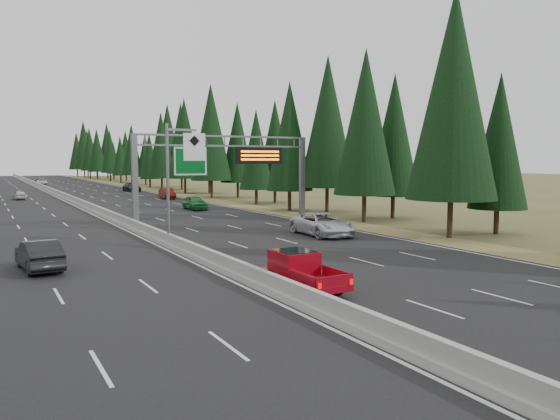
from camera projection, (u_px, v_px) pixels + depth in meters
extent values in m
plane|color=#4D4E24|center=(467.00, 385.00, 13.89)|extent=(400.00, 400.00, 0.00)
cube|color=black|center=(60.00, 197.00, 83.69)|extent=(32.00, 260.00, 0.08)
cube|color=olive|center=(173.00, 194.00, 92.24)|extent=(3.60, 260.00, 0.06)
cube|color=gray|center=(60.00, 196.00, 83.68)|extent=(0.70, 260.00, 0.30)
cube|color=gray|center=(60.00, 193.00, 83.64)|extent=(0.30, 260.00, 0.60)
cube|color=slate|center=(135.00, 182.00, 44.23)|extent=(0.45, 0.45, 7.80)
cube|color=gray|center=(136.00, 227.00, 44.58)|extent=(0.90, 0.90, 0.30)
cube|color=slate|center=(302.00, 178.00, 51.84)|extent=(0.45, 0.45, 7.80)
cube|color=gray|center=(302.00, 218.00, 52.18)|extent=(0.90, 0.90, 0.30)
cube|color=slate|center=(225.00, 136.00, 47.69)|extent=(15.85, 0.35, 0.16)
cube|color=slate|center=(225.00, 146.00, 47.77)|extent=(15.85, 0.35, 0.16)
cube|color=#054C19|center=(190.00, 161.00, 46.10)|extent=(3.00, 0.10, 2.50)
cube|color=silver|center=(191.00, 161.00, 46.04)|extent=(2.85, 0.02, 2.35)
cube|color=#054C19|center=(201.00, 144.00, 46.44)|extent=(1.10, 0.10, 0.45)
cube|color=black|center=(259.00, 156.00, 49.13)|extent=(4.50, 0.40, 1.50)
cube|color=orange|center=(260.00, 152.00, 48.90)|extent=(3.80, 0.02, 0.18)
cube|color=orange|center=(260.00, 156.00, 48.93)|extent=(3.80, 0.02, 0.18)
cube|color=orange|center=(260.00, 159.00, 48.97)|extent=(3.80, 0.02, 0.18)
cylinder|color=slate|center=(168.00, 185.00, 35.33)|extent=(0.20, 0.20, 8.00)
cube|color=gray|center=(169.00, 245.00, 35.69)|extent=(0.50, 0.50, 0.20)
cube|color=slate|center=(182.00, 130.00, 35.48)|extent=(2.00, 0.15, 0.15)
cube|color=silver|center=(194.00, 147.00, 35.86)|extent=(1.50, 0.06, 1.80)
cylinder|color=black|center=(450.00, 219.00, 39.71)|extent=(0.40, 0.40, 2.88)
cone|color=black|center=(453.00, 94.00, 38.89)|extent=(6.48, 6.48, 15.11)
cylinder|color=black|center=(496.00, 221.00, 42.24)|extent=(0.40, 0.40, 1.98)
cone|color=black|center=(499.00, 141.00, 41.67)|extent=(4.46, 4.46, 10.40)
cylinder|color=black|center=(364.00, 208.00, 50.59)|extent=(0.40, 0.40, 2.55)
cone|color=black|center=(365.00, 122.00, 49.86)|extent=(5.73, 5.73, 13.36)
cylinder|color=black|center=(393.00, 207.00, 53.51)|extent=(0.40, 0.40, 2.26)
cone|color=black|center=(394.00, 135.00, 52.87)|extent=(5.07, 5.07, 11.84)
cylinder|color=black|center=(290.00, 201.00, 61.45)|extent=(0.40, 0.40, 2.32)
cone|color=black|center=(290.00, 136.00, 60.79)|extent=(5.22, 5.22, 12.17)
cylinder|color=black|center=(327.00, 199.00, 60.49)|extent=(0.40, 0.40, 2.74)
cone|color=black|center=(328.00, 121.00, 59.71)|extent=(6.18, 6.18, 14.41)
cylinder|color=black|center=(256.00, 197.00, 70.69)|extent=(0.40, 0.40, 1.96)
cone|color=black|center=(256.00, 149.00, 70.13)|extent=(4.41, 4.41, 10.29)
cylinder|color=black|center=(275.00, 194.00, 73.62)|extent=(0.40, 0.40, 2.21)
cone|color=black|center=(275.00, 143.00, 73.00)|extent=(4.96, 4.96, 11.58)
cylinder|color=black|center=(212.00, 189.00, 81.57)|extent=(0.40, 0.40, 2.72)
cone|color=black|center=(211.00, 132.00, 80.80)|extent=(6.13, 6.13, 14.30)
cylinder|color=black|center=(238.00, 190.00, 83.81)|extent=(0.40, 0.40, 2.33)
cone|color=black|center=(237.00, 142.00, 83.15)|extent=(5.24, 5.24, 12.23)
cylinder|color=black|center=(185.00, 186.00, 93.93)|extent=(0.40, 0.40, 2.61)
cone|color=black|center=(184.00, 138.00, 93.19)|extent=(5.87, 5.87, 13.71)
cylinder|color=black|center=(209.00, 186.00, 94.28)|extent=(0.40, 0.40, 2.59)
cone|color=black|center=(209.00, 139.00, 93.54)|extent=(5.83, 5.83, 13.60)
cylinder|color=black|center=(162.00, 184.00, 103.34)|extent=(0.40, 0.40, 2.36)
cone|color=black|center=(161.00, 145.00, 102.67)|extent=(5.32, 5.32, 12.41)
cylinder|color=black|center=(182.00, 183.00, 106.91)|extent=(0.40, 0.40, 2.70)
cone|color=black|center=(181.00, 139.00, 106.14)|extent=(6.08, 6.08, 14.19)
cylinder|color=black|center=(150.00, 183.00, 113.92)|extent=(0.40, 0.40, 1.82)
cone|color=black|center=(149.00, 156.00, 113.41)|extent=(4.10, 4.10, 9.57)
cylinder|color=black|center=(168.00, 180.00, 116.85)|extent=(0.40, 0.40, 2.83)
cone|color=black|center=(168.00, 139.00, 116.04)|extent=(6.36, 6.36, 14.84)
cylinder|color=black|center=(132.00, 180.00, 126.60)|extent=(0.40, 0.40, 2.26)
cone|color=black|center=(132.00, 150.00, 125.96)|extent=(5.07, 5.07, 11.84)
cylinder|color=black|center=(146.00, 181.00, 126.83)|extent=(0.40, 0.40, 1.91)
cone|color=black|center=(145.00, 155.00, 126.29)|extent=(4.31, 4.31, 10.05)
cylinder|color=black|center=(121.00, 179.00, 137.49)|extent=(0.40, 0.40, 1.90)
cone|color=black|center=(120.00, 156.00, 136.95)|extent=(4.28, 4.28, 9.98)
cylinder|color=black|center=(132.00, 178.00, 139.58)|extent=(0.40, 0.40, 2.19)
cone|color=black|center=(131.00, 151.00, 138.96)|extent=(4.93, 4.93, 11.49)
cylinder|color=black|center=(111.00, 177.00, 149.86)|extent=(0.40, 0.40, 2.26)
cone|color=black|center=(110.00, 151.00, 149.22)|extent=(5.08, 5.08, 11.85)
cylinder|color=black|center=(126.00, 177.00, 150.84)|extent=(0.40, 0.40, 2.24)
cone|color=black|center=(126.00, 151.00, 150.21)|extent=(5.04, 5.04, 11.75)
cylinder|color=black|center=(98.00, 176.00, 159.38)|extent=(0.40, 0.40, 2.39)
cone|color=black|center=(97.00, 150.00, 158.70)|extent=(5.38, 5.38, 12.55)
cylinder|color=black|center=(114.00, 177.00, 161.10)|extent=(0.40, 0.40, 1.80)
cone|color=black|center=(114.00, 157.00, 160.58)|extent=(4.05, 4.05, 9.45)
cylinder|color=black|center=(90.00, 175.00, 168.71)|extent=(0.40, 0.40, 2.53)
cone|color=black|center=(90.00, 149.00, 167.99)|extent=(5.69, 5.69, 13.27)
cylinder|color=black|center=(108.00, 174.00, 170.78)|extent=(0.40, 0.40, 2.77)
cone|color=black|center=(107.00, 146.00, 170.00)|extent=(6.23, 6.23, 14.54)
cylinder|color=black|center=(85.00, 173.00, 179.91)|extent=(0.40, 0.40, 3.00)
cone|color=black|center=(84.00, 144.00, 179.06)|extent=(6.74, 6.74, 15.73)
cylinder|color=black|center=(97.00, 174.00, 183.89)|extent=(0.40, 0.40, 1.83)
cone|color=black|center=(97.00, 157.00, 183.37)|extent=(4.12, 4.12, 9.60)
cylinder|color=black|center=(77.00, 173.00, 190.90)|extent=(0.40, 0.40, 2.49)
cone|color=black|center=(77.00, 151.00, 190.19)|extent=(5.59, 5.59, 13.05)
cylinder|color=black|center=(88.00, 173.00, 194.33)|extent=(0.40, 0.40, 2.65)
cone|color=black|center=(87.00, 149.00, 193.58)|extent=(5.97, 5.97, 13.92)
imported|color=silver|center=(322.00, 224.00, 40.90)|extent=(3.19, 6.31, 1.71)
cylinder|color=black|center=(307.00, 291.00, 22.07)|extent=(0.27, 0.71, 0.71)
cylinder|color=black|center=(337.00, 287.00, 22.80)|extent=(0.27, 0.71, 0.71)
cylinder|color=black|center=(273.00, 277.00, 24.63)|extent=(0.27, 0.71, 0.71)
cylinder|color=black|center=(301.00, 274.00, 25.35)|extent=(0.27, 0.71, 0.71)
cube|color=maroon|center=(303.00, 279.00, 23.74)|extent=(1.78, 4.97, 0.27)
cube|color=maroon|center=(294.00, 262.00, 24.38)|extent=(1.69, 1.95, 0.98)
cube|color=black|center=(294.00, 256.00, 24.36)|extent=(1.51, 1.69, 0.49)
cube|color=maroon|center=(302.00, 279.00, 22.14)|extent=(0.09, 2.13, 0.53)
cube|color=maroon|center=(337.00, 275.00, 22.95)|extent=(0.09, 2.13, 0.53)
cube|color=maroon|center=(335.00, 282.00, 21.62)|extent=(1.78, 0.09, 0.53)
imported|color=#16642A|center=(195.00, 203.00, 62.29)|extent=(2.00, 4.75, 1.60)
imported|color=#5D140D|center=(167.00, 193.00, 80.00)|extent=(1.96, 4.78, 1.54)
imported|color=black|center=(132.00, 187.00, 98.71)|extent=(2.48, 5.62, 1.61)
imported|color=silver|center=(42.00, 182.00, 126.65)|extent=(2.51, 4.93, 1.33)
imported|color=black|center=(38.00, 181.00, 130.34)|extent=(1.56, 3.83, 1.30)
imported|color=black|center=(39.00, 255.00, 27.97)|extent=(2.11, 4.89, 1.56)
imported|color=#BEBEBE|center=(20.00, 195.00, 78.08)|extent=(1.81, 3.90, 1.29)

